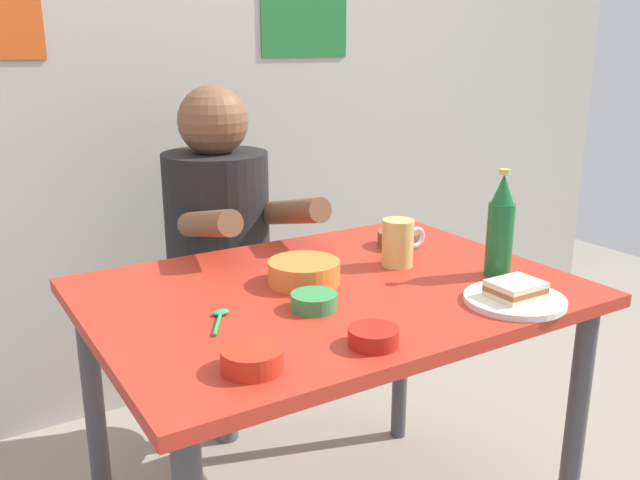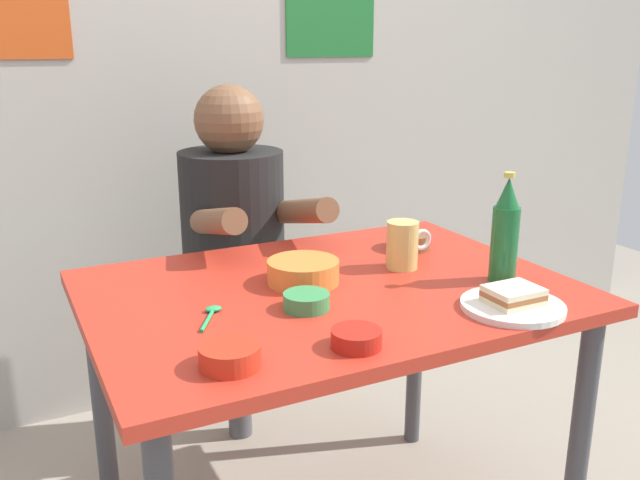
% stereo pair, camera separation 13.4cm
% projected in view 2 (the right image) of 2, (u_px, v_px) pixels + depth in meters
% --- Properties ---
extents(wall_back, '(4.40, 0.09, 2.60)m').
position_uv_depth(wall_back, '(190.00, 38.00, 2.32)').
color(wall_back, '#ADA89E').
rests_on(wall_back, ground).
extents(dining_table, '(1.10, 0.80, 0.74)m').
position_uv_depth(dining_table, '(329.00, 324.00, 1.60)').
color(dining_table, '#B72D1E').
rests_on(dining_table, ground).
extents(stool, '(0.34, 0.34, 0.45)m').
position_uv_depth(stool, '(237.00, 340.00, 2.22)').
color(stool, '#4C4C51').
rests_on(stool, ground).
extents(person_seated, '(0.33, 0.56, 0.72)m').
position_uv_depth(person_seated, '(234.00, 218.00, 2.09)').
color(person_seated, black).
rests_on(person_seated, stool).
extents(plate_orange, '(0.22, 0.22, 0.01)m').
position_uv_depth(plate_orange, '(512.00, 306.00, 1.44)').
color(plate_orange, silver).
rests_on(plate_orange, dining_table).
extents(sandwich, '(0.11, 0.09, 0.04)m').
position_uv_depth(sandwich, '(513.00, 295.00, 1.43)').
color(sandwich, beige).
rests_on(sandwich, plate_orange).
extents(beer_mug, '(0.13, 0.08, 0.12)m').
position_uv_depth(beer_mug, '(403.00, 245.00, 1.69)').
color(beer_mug, '#D1BC66').
rests_on(beer_mug, dining_table).
extents(beer_bottle, '(0.06, 0.06, 0.26)m').
position_uv_depth(beer_bottle, '(505.00, 233.00, 1.58)').
color(beer_bottle, '#19602D').
rests_on(beer_bottle, dining_table).
extents(dip_bowl_green, '(0.10, 0.10, 0.03)m').
position_uv_depth(dip_bowl_green, '(306.00, 300.00, 1.44)').
color(dip_bowl_green, '#388C4C').
rests_on(dip_bowl_green, dining_table).
extents(sauce_bowl_chili, '(0.11, 0.11, 0.04)m').
position_uv_depth(sauce_bowl_chili, '(230.00, 355.00, 1.18)').
color(sauce_bowl_chili, red).
rests_on(sauce_bowl_chili, dining_table).
extents(sambal_bowl_red, '(0.10, 0.10, 0.03)m').
position_uv_depth(sambal_bowl_red, '(356.00, 338.00, 1.26)').
color(sambal_bowl_red, '#B21E14').
rests_on(sambal_bowl_red, dining_table).
extents(condiment_bowl_brown, '(0.12, 0.12, 0.04)m').
position_uv_depth(condiment_bowl_brown, '(409.00, 240.00, 1.86)').
color(condiment_bowl_brown, brown).
rests_on(condiment_bowl_brown, dining_table).
extents(soup_bowl_orange, '(0.17, 0.17, 0.05)m').
position_uv_depth(soup_bowl_orange, '(303.00, 271.00, 1.59)').
color(soup_bowl_orange, orange).
rests_on(soup_bowl_orange, dining_table).
extents(spoon, '(0.08, 0.11, 0.01)m').
position_uv_depth(spoon, '(211.00, 313.00, 1.40)').
color(spoon, '#26A559').
rests_on(spoon, dining_table).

